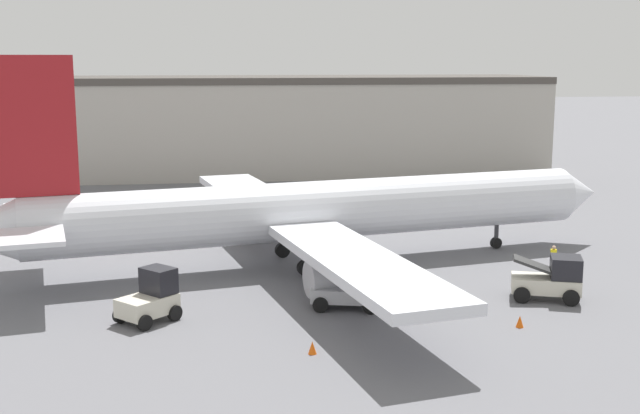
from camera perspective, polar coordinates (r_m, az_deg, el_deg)
The scene contains 9 objects.
ground_plane at distance 48.16m, azimuth 0.00°, elevation -4.05°, with size 400.00×400.00×0.00m, color slate.
terminal_building at distance 86.44m, azimuth -8.17°, elevation 5.77°, with size 71.76×14.37×10.25m.
airplane at distance 47.09m, azimuth -1.29°, elevation -0.32°, with size 40.02×36.98×12.30m.
ground_crew_worker at distance 47.82m, azimuth 16.26°, elevation -3.52°, with size 0.35×0.35×1.61m.
baggage_tug at distance 39.50m, azimuth 2.37°, elevation -5.90°, with size 3.72×2.54×2.03m.
belt_loader_truck at distance 42.50m, azimuth 16.13°, elevation -4.93°, with size 3.80×3.03×2.28m.
pushback_tug at distance 38.51m, azimuth -11.92°, elevation -6.34°, with size 3.21×3.20×2.45m.
safety_cone_near at distance 33.82m, azimuth -0.55°, elevation -9.97°, with size 0.36×0.36×0.55m.
safety_cone_far at distance 38.11m, azimuth 14.02°, elevation -7.90°, with size 0.36×0.36×0.55m.
Camera 1 is at (-6.36, -46.18, 12.11)m, focal length 45.00 mm.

